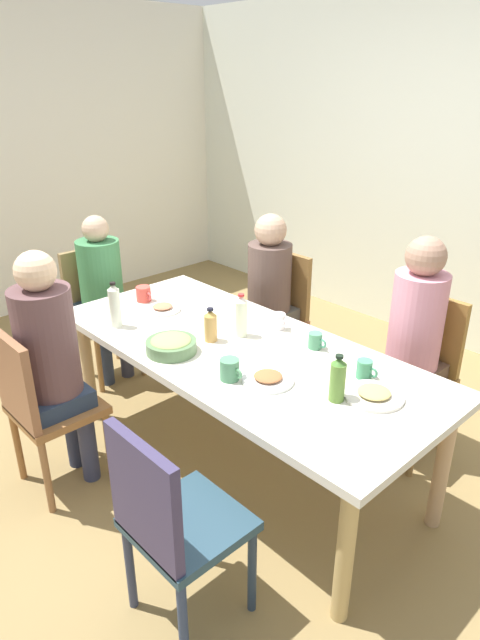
{
  "coord_description": "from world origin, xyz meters",
  "views": [
    {
      "loc": [
        1.81,
        -1.7,
        1.98
      ],
      "look_at": [
        0.0,
        0.0,
        0.87
      ],
      "focal_mm": 30.86,
      "sensor_mm": 36.0,
      "label": 1
    }
  ],
  "objects_px": {
    "chair_2": "(417,365)",
    "plate_1": "(374,395)",
    "cup_4": "(365,369)",
    "bottle_1": "(241,316)",
    "person_1": "(102,285)",
    "cup_0": "(279,321)",
    "bowl_0": "(171,345)",
    "bottle_0": "(338,379)",
    "bottle_3": "(115,306)",
    "chair_0": "(40,403)",
    "bottle_2": "(211,326)",
    "cup_2": "(316,341)",
    "person_4": "(268,286)",
    "cup_1": "(230,369)",
    "plate_0": "(163,308)",
    "chair_3": "(170,520)",
    "person_2": "(414,332)",
    "dining_table": "(240,360)",
    "chair_1": "(98,306)",
    "chair_4": "(277,310)",
    "person_0": "(51,354)",
    "plate_2": "(268,379)",
    "cup_3": "(144,294)"
  },
  "relations": [
    {
      "from": "chair_2",
      "to": "plate_1",
      "type": "bearing_deg",
      "value": -74.85
    },
    {
      "from": "cup_4",
      "to": "bottle_1",
      "type": "distance_m",
      "value": 0.72
    },
    {
      "from": "chair_2",
      "to": "cup_4",
      "type": "distance_m",
      "value": 0.7
    },
    {
      "from": "person_1",
      "to": "cup_0",
      "type": "bearing_deg",
      "value": 12.88
    },
    {
      "from": "bowl_0",
      "to": "bottle_0",
      "type": "bearing_deg",
      "value": 16.28
    },
    {
      "from": "bottle_3",
      "to": "bottle_0",
      "type": "bearing_deg",
      "value": 12.18
    },
    {
      "from": "chair_0",
      "to": "bottle_2",
      "type": "distance_m",
      "value": 0.92
    },
    {
      "from": "cup_2",
      "to": "person_1",
      "type": "bearing_deg",
      "value": -170.56
    },
    {
      "from": "cup_2",
      "to": "bottle_2",
      "type": "distance_m",
      "value": 0.54
    },
    {
      "from": "person_1",
      "to": "person_4",
      "type": "bearing_deg",
      "value": 42.54
    },
    {
      "from": "chair_0",
      "to": "cup_1",
      "type": "relative_size",
      "value": 7.2
    },
    {
      "from": "plate_0",
      "to": "cup_2",
      "type": "xyz_separation_m",
      "value": [
        0.92,
        0.28,
        0.03
      ]
    },
    {
      "from": "chair_0",
      "to": "bottle_2",
      "type": "relative_size",
      "value": 4.97
    },
    {
      "from": "bottle_2",
      "to": "chair_3",
      "type": "bearing_deg",
      "value": -48.64
    },
    {
      "from": "person_2",
      "to": "cup_0",
      "type": "xyz_separation_m",
      "value": [
        -0.55,
        -0.45,
        0.02
      ]
    },
    {
      "from": "cup_4",
      "to": "dining_table",
      "type": "bearing_deg",
      "value": -161.85
    },
    {
      "from": "chair_2",
      "to": "person_4",
      "type": "relative_size",
      "value": 0.76
    },
    {
      "from": "chair_1",
      "to": "chair_4",
      "type": "height_order",
      "value": "same"
    },
    {
      "from": "person_0",
      "to": "bottle_3",
      "type": "distance_m",
      "value": 0.46
    },
    {
      "from": "chair_3",
      "to": "bottle_1",
      "type": "xyz_separation_m",
      "value": [
        -0.63,
        0.94,
        0.32
      ]
    },
    {
      "from": "person_0",
      "to": "bowl_0",
      "type": "bearing_deg",
      "value": 54.1
    },
    {
      "from": "bowl_0",
      "to": "chair_0",
      "type": "bearing_deg",
      "value": -121.26
    },
    {
      "from": "chair_0",
      "to": "bowl_0",
      "type": "xyz_separation_m",
      "value": [
        0.34,
        0.56,
        0.25
      ]
    },
    {
      "from": "person_1",
      "to": "bottle_1",
      "type": "distance_m",
      "value": 1.27
    },
    {
      "from": "plate_0",
      "to": "chair_2",
      "type": "bearing_deg",
      "value": 35.61
    },
    {
      "from": "dining_table",
      "to": "chair_2",
      "type": "bearing_deg",
      "value": 57.72
    },
    {
      "from": "person_1",
      "to": "person_2",
      "type": "height_order",
      "value": "person_2"
    },
    {
      "from": "chair_2",
      "to": "plate_2",
      "type": "height_order",
      "value": "chair_2"
    },
    {
      "from": "plate_0",
      "to": "cup_0",
      "type": "relative_size",
      "value": 1.92
    },
    {
      "from": "plate_1",
      "to": "bottle_3",
      "type": "height_order",
      "value": "bottle_3"
    },
    {
      "from": "cup_3",
      "to": "cup_1",
      "type": "bearing_deg",
      "value": -13.49
    },
    {
      "from": "bottle_1",
      "to": "cup_0",
      "type": "bearing_deg",
      "value": 69.38
    },
    {
      "from": "chair_0",
      "to": "cup_3",
      "type": "xyz_separation_m",
      "value": [
        -0.32,
        0.85,
        0.26
      ]
    },
    {
      "from": "person_1",
      "to": "cup_4",
      "type": "bearing_deg",
      "value": 5.82
    },
    {
      "from": "dining_table",
      "to": "cup_4",
      "type": "relative_size",
      "value": 20.01
    },
    {
      "from": "chair_1",
      "to": "person_1",
      "type": "bearing_deg",
      "value": 0.0
    },
    {
      "from": "cup_0",
      "to": "cup_2",
      "type": "xyz_separation_m",
      "value": [
        0.29,
        -0.04,
        -0.0
      ]
    },
    {
      "from": "plate_0",
      "to": "cup_1",
      "type": "xyz_separation_m",
      "value": [
        0.86,
        -0.25,
        0.04
      ]
    },
    {
      "from": "chair_1",
      "to": "cup_4",
      "type": "relative_size",
      "value": 8.44
    },
    {
      "from": "person_2",
      "to": "bowl_0",
      "type": "bearing_deg",
      "value": -125.0
    },
    {
      "from": "person_4",
      "to": "plate_2",
      "type": "height_order",
      "value": "person_4"
    },
    {
      "from": "chair_2",
      "to": "dining_table",
      "type": "bearing_deg",
      "value": -122.28
    },
    {
      "from": "cup_0",
      "to": "bottle_3",
      "type": "relative_size",
      "value": 0.43
    },
    {
      "from": "cup_0",
      "to": "cup_1",
      "type": "relative_size",
      "value": 0.87
    },
    {
      "from": "person_1",
      "to": "plate_1",
      "type": "xyz_separation_m",
      "value": [
        2.09,
        0.09,
        0.05
      ]
    },
    {
      "from": "dining_table",
      "to": "person_2",
      "type": "bearing_deg",
      "value": 54.71
    },
    {
      "from": "chair_1",
      "to": "person_2",
      "type": "xyz_separation_m",
      "value": [
        1.98,
        0.75,
        0.23
      ]
    },
    {
      "from": "chair_1",
      "to": "cup_0",
      "type": "xyz_separation_m",
      "value": [
        1.43,
        0.31,
        0.25
      ]
    },
    {
      "from": "person_0",
      "to": "bottle_2",
      "type": "xyz_separation_m",
      "value": [
        0.37,
        0.7,
        0.06
      ]
    },
    {
      "from": "plate_0",
      "to": "chair_3",
      "type": "bearing_deg",
      "value": -35.25
    }
  ]
}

